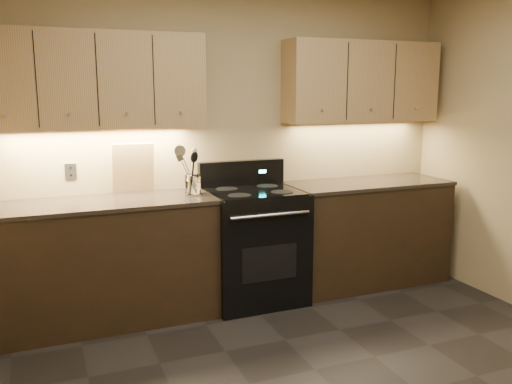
% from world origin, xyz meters
% --- Properties ---
extents(wall_back, '(4.00, 0.04, 2.60)m').
position_xyz_m(wall_back, '(0.00, 2.00, 1.30)').
color(wall_back, tan).
rests_on(wall_back, ground).
extents(counter_left, '(1.62, 0.62, 0.93)m').
position_xyz_m(counter_left, '(-1.10, 1.70, 0.47)').
color(counter_left, black).
rests_on(counter_left, ground).
extents(counter_right, '(1.46, 0.62, 0.93)m').
position_xyz_m(counter_right, '(1.18, 1.70, 0.47)').
color(counter_right, black).
rests_on(counter_right, ground).
extents(stove, '(0.76, 0.68, 1.14)m').
position_xyz_m(stove, '(0.08, 1.68, 0.48)').
color(stove, black).
rests_on(stove, ground).
extents(upper_cab_left, '(1.60, 0.30, 0.70)m').
position_xyz_m(upper_cab_left, '(-1.10, 1.85, 1.80)').
color(upper_cab_left, '#A98554').
rests_on(upper_cab_left, wall_back).
extents(upper_cab_right, '(1.44, 0.30, 0.70)m').
position_xyz_m(upper_cab_right, '(1.18, 1.85, 1.80)').
color(upper_cab_right, '#A98554').
rests_on(upper_cab_right, wall_back).
extents(outlet_plate, '(0.08, 0.01, 0.12)m').
position_xyz_m(outlet_plate, '(-1.30, 1.99, 1.12)').
color(outlet_plate, '#B2B5BA').
rests_on(outlet_plate, wall_back).
extents(utensil_crock, '(0.16, 0.16, 0.15)m').
position_xyz_m(utensil_crock, '(-0.42, 1.71, 1.00)').
color(utensil_crock, white).
rests_on(utensil_crock, counter_left).
extents(cutting_board, '(0.32, 0.12, 0.40)m').
position_xyz_m(cutting_board, '(-0.84, 1.94, 1.13)').
color(cutting_board, tan).
rests_on(cutting_board, counter_left).
extents(wooden_spoon, '(0.13, 0.12, 0.35)m').
position_xyz_m(wooden_spoon, '(-0.45, 1.70, 1.12)').
color(wooden_spoon, tan).
rests_on(wooden_spoon, utensil_crock).
extents(black_spoon, '(0.08, 0.14, 0.33)m').
position_xyz_m(black_spoon, '(-0.43, 1.73, 1.11)').
color(black_spoon, black).
rests_on(black_spoon, utensil_crock).
extents(steel_spatula, '(0.23, 0.14, 0.34)m').
position_xyz_m(steel_spatula, '(-0.39, 1.72, 1.11)').
color(steel_spatula, silver).
rests_on(steel_spatula, utensil_crock).
extents(steel_skimmer, '(0.22, 0.17, 0.39)m').
position_xyz_m(steel_skimmer, '(-0.39, 1.70, 1.13)').
color(steel_skimmer, silver).
rests_on(steel_skimmer, utensil_crock).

